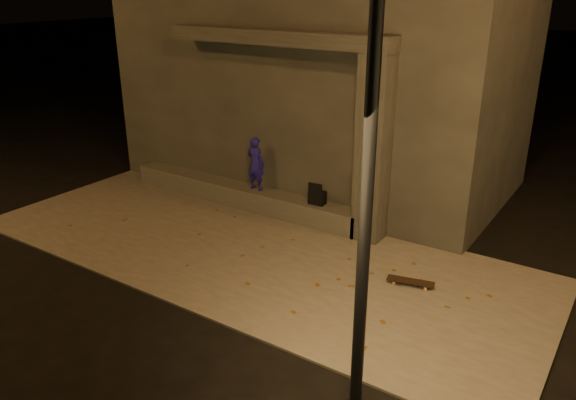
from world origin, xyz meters
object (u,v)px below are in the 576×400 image
Objects in this scene: column at (373,150)px; skateboard at (410,281)px; backpack at (317,196)px; street_lamp_0 at (375,44)px; skateboarder at (256,164)px.

skateboard is at bearing -43.00° from column.
street_lamp_0 is at bearing -57.92° from backpack.
column is 1.69m from backpack.
column reaches higher than backpack.
skateboard is at bearing 100.46° from street_lamp_0.
skateboarder is at bearing 176.39° from backpack.
backpack is at bearing 180.00° from column.
skateboarder is at bearing 136.97° from street_lamp_0.
skateboarder is (-2.78, 0.00, -0.75)m from column.
street_lamp_0 is at bearing -92.09° from skateboard.
skateboarder is at bearing 149.92° from skateboard.
backpack is 0.59× the size of skateboard.
column reaches higher than skateboarder.
column is 7.60× the size of backpack.
column is at bearing 124.45° from skateboard.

